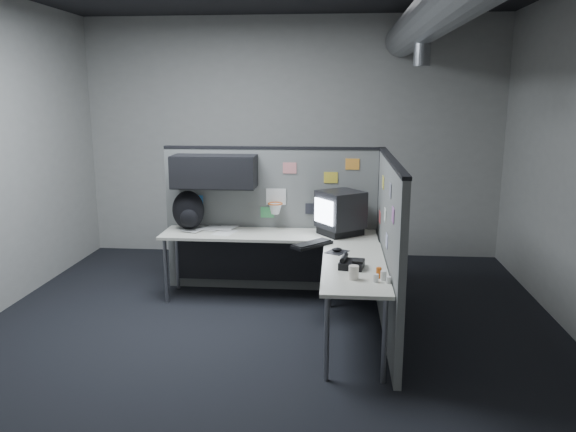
# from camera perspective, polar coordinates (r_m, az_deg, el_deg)

# --- Properties ---
(room) EXTENTS (5.62, 5.62, 3.22)m
(room) POSITION_cam_1_polar(r_m,az_deg,el_deg) (4.81, 4.41, 11.13)
(room) COLOR black
(room) RESTS_ON ground
(partition_back) EXTENTS (2.44, 0.42, 1.63)m
(partition_back) POSITION_cam_1_polar(r_m,az_deg,el_deg) (6.22, -3.11, 1.20)
(partition_back) COLOR slate
(partition_back) RESTS_ON ground
(partition_right) EXTENTS (0.07, 2.23, 1.63)m
(partition_right) POSITION_cam_1_polar(r_m,az_deg,el_deg) (5.23, 10.18, -3.12)
(partition_right) COLOR slate
(partition_right) RESTS_ON ground
(desk) EXTENTS (2.31, 2.11, 0.73)m
(desk) POSITION_cam_1_polar(r_m,az_deg,el_deg) (5.75, 0.15, -3.64)
(desk) COLOR beige
(desk) RESTS_ON ground
(monitor) EXTENTS (0.57, 0.57, 0.46)m
(monitor) POSITION_cam_1_polar(r_m,az_deg,el_deg) (5.94, 5.34, 0.38)
(monitor) COLOR black
(monitor) RESTS_ON desk
(keyboard) EXTENTS (0.42, 0.43, 0.04)m
(keyboard) POSITION_cam_1_polar(r_m,az_deg,el_deg) (5.51, 2.45, -2.88)
(keyboard) COLOR black
(keyboard) RESTS_ON desk
(mouse) EXTENTS (0.24, 0.26, 0.04)m
(mouse) POSITION_cam_1_polar(r_m,az_deg,el_deg) (5.32, 5.01, -3.52)
(mouse) COLOR black
(mouse) RESTS_ON desk
(phone) EXTENTS (0.24, 0.25, 0.10)m
(phone) POSITION_cam_1_polar(r_m,az_deg,el_deg) (4.86, 6.44, -4.80)
(phone) COLOR black
(phone) RESTS_ON desk
(bottles) EXTENTS (0.14, 0.17, 0.09)m
(bottles) POSITION_cam_1_polar(r_m,az_deg,el_deg) (4.57, 9.44, -6.03)
(bottles) COLOR silver
(bottles) RESTS_ON desk
(cup) EXTENTS (0.09, 0.09, 0.11)m
(cup) POSITION_cam_1_polar(r_m,az_deg,el_deg) (4.56, 6.69, -5.72)
(cup) COLOR silver
(cup) RESTS_ON desk
(papers) EXTENTS (0.69, 0.52, 0.01)m
(papers) POSITION_cam_1_polar(r_m,az_deg,el_deg) (6.24, -7.94, -1.31)
(papers) COLOR white
(papers) RESTS_ON desk
(backpack) EXTENTS (0.37, 0.33, 0.43)m
(backpack) POSITION_cam_1_polar(r_m,az_deg,el_deg) (6.23, -10.09, 0.52)
(backpack) COLOR black
(backpack) RESTS_ON desk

